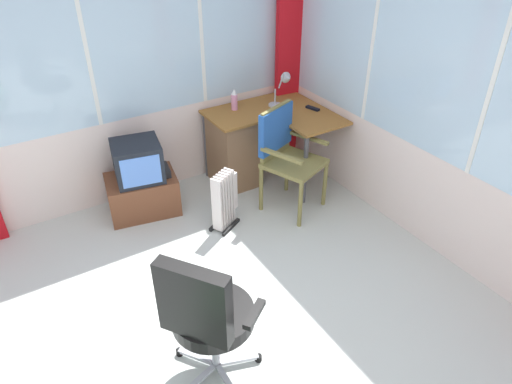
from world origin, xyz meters
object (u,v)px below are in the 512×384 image
object	(u,v)px
office_chair	(206,313)
tv_on_stand	(141,182)
desk	(239,146)
wooden_armchair	(283,146)
space_heater	(225,199)
spray_bottle	(234,100)
desk_lamp	(285,84)
tv_remote	(313,108)

from	to	relation	value
office_chair	tv_on_stand	xyz separation A→B (m)	(0.30, 1.99, -0.28)
office_chair	desk	bearing A→B (deg)	55.75
desk	wooden_armchair	bearing A→B (deg)	-76.03
desk	office_chair	distance (m)	2.43
wooden_armchair	space_heater	size ratio (longest dim) A/B	1.78
desk	spray_bottle	bearing A→B (deg)	75.11
desk_lamp	wooden_armchair	size ratio (longest dim) A/B	0.36
wooden_armchair	space_heater	xyz separation A→B (m)	(-0.65, -0.04, -0.35)
office_chair	space_heater	bearing A→B (deg)	58.01
tv_on_stand	space_heater	xyz separation A→B (m)	(0.56, -0.61, -0.04)
spray_bottle	tv_on_stand	xyz separation A→B (m)	(-1.09, -0.14, -0.54)
desk	space_heater	world-z (taller)	desk
desk	space_heater	distance (m)	0.81
tv_remote	tv_on_stand	bearing A→B (deg)	154.45
tv_remote	desk_lamp	bearing A→B (deg)	114.90
tv_on_stand	desk	bearing A→B (deg)	0.40
desk_lamp	space_heater	xyz separation A→B (m)	(-1.01, -0.56, -0.70)
wooden_armchair	office_chair	world-z (taller)	office_chair
desk_lamp	spray_bottle	xyz separation A→B (m)	(-0.47, 0.19, -0.13)
spray_bottle	wooden_armchair	xyz separation A→B (m)	(0.11, -0.71, -0.23)
office_chair	spray_bottle	bearing A→B (deg)	56.74
tv_remote	spray_bottle	xyz separation A→B (m)	(-0.67, 0.41, 0.09)
wooden_armchair	office_chair	xyz separation A→B (m)	(-1.51, -1.41, -0.04)
desk	desk_lamp	world-z (taller)	desk_lamp
wooden_armchair	space_heater	world-z (taller)	wooden_armchair
tv_on_stand	space_heater	size ratio (longest dim) A/B	1.30
tv_remote	space_heater	distance (m)	1.34
desk_lamp	tv_on_stand	bearing A→B (deg)	178.16
spray_bottle	office_chair	distance (m)	2.56
office_chair	tv_on_stand	size ratio (longest dim) A/B	1.41
space_heater	wooden_armchair	bearing A→B (deg)	3.21
desk	tv_remote	xyz separation A→B (m)	(0.71, -0.28, 0.36)
desk	office_chair	size ratio (longest dim) A/B	1.10
desk	tv_on_stand	xyz separation A→B (m)	(-1.06, -0.01, -0.09)
tv_remote	space_heater	size ratio (longest dim) A/B	0.27
tv_remote	spray_bottle	distance (m)	0.79
space_heater	tv_remote	bearing A→B (deg)	15.73
tv_remote	spray_bottle	world-z (taller)	spray_bottle
tv_on_stand	tv_remote	bearing A→B (deg)	-8.82
desk_lamp	tv_on_stand	xyz separation A→B (m)	(-1.57, 0.05, -0.66)
tv_on_stand	desk_lamp	bearing A→B (deg)	-1.84
wooden_armchair	office_chair	bearing A→B (deg)	-136.82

